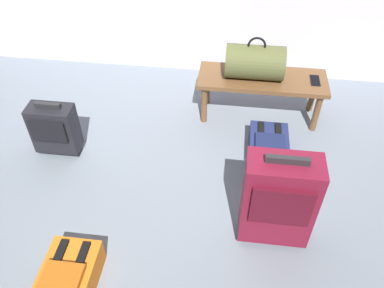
# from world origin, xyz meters

# --- Properties ---
(ground_plane) EXTENTS (6.60, 6.60, 0.00)m
(ground_plane) POSITION_xyz_m (0.00, 0.00, 0.00)
(ground_plane) COLOR slate
(bench) EXTENTS (1.00, 0.36, 0.37)m
(bench) POSITION_xyz_m (0.74, 0.92, 0.32)
(bench) COLOR brown
(bench) RESTS_ON ground
(duffel_bag_olive) EXTENTS (0.44, 0.26, 0.34)m
(duffel_bag_olive) POSITION_xyz_m (0.67, 0.92, 0.51)
(duffel_bag_olive) COLOR #51562D
(duffel_bag_olive) RESTS_ON bench
(cell_phone) EXTENTS (0.07, 0.14, 0.01)m
(cell_phone) POSITION_xyz_m (1.14, 0.92, 0.38)
(cell_phone) COLOR black
(cell_phone) RESTS_ON bench
(suitcase_upright_burgundy) EXTENTS (0.41, 0.23, 0.69)m
(suitcase_upright_burgundy) POSITION_xyz_m (0.83, -0.27, 0.35)
(suitcase_upright_burgundy) COLOR maroon
(suitcase_upright_burgundy) RESTS_ON ground
(suitcase_small_charcoal) EXTENTS (0.32, 0.19, 0.46)m
(suitcase_small_charcoal) POSITION_xyz_m (-0.73, 0.29, 0.24)
(suitcase_small_charcoal) COLOR black
(suitcase_small_charcoal) RESTS_ON ground
(backpack_orange) EXTENTS (0.28, 0.38, 0.21)m
(backpack_orange) POSITION_xyz_m (-0.28, -0.73, 0.09)
(backpack_orange) COLOR orange
(backpack_orange) RESTS_ON ground
(backpack_navy) EXTENTS (0.28, 0.38, 0.21)m
(backpack_navy) POSITION_xyz_m (0.82, 0.44, 0.09)
(backpack_navy) COLOR navy
(backpack_navy) RESTS_ON ground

